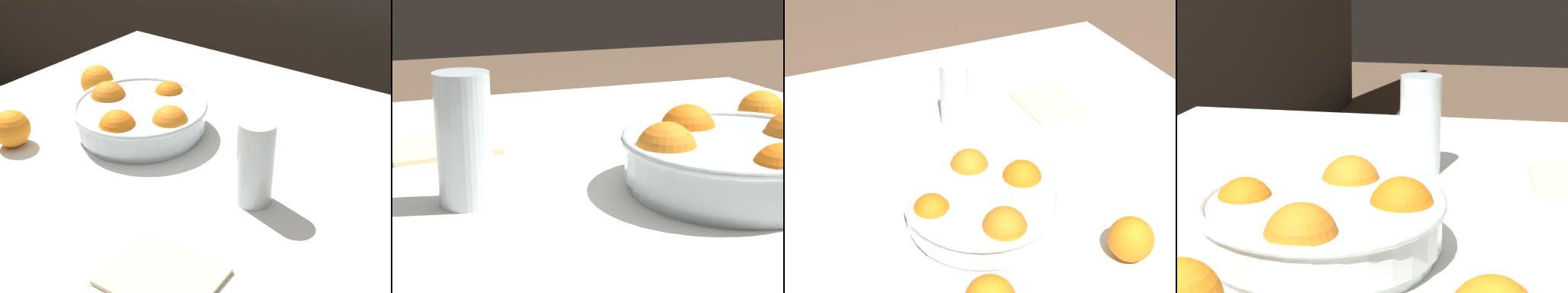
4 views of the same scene
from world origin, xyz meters
TOP-DOWN VIEW (x-y plane):
  - dining_table at (0.00, 0.00)m, footprint 1.16×1.18m
  - fruit_bowl at (-0.13, 0.09)m, footprint 0.28×0.28m
  - juice_glass at (0.18, 0.02)m, footprint 0.06×0.06m
  - orange_loose_near_bowl at (-0.31, -0.10)m, footprint 0.08×0.08m
  - napkin at (0.17, -0.22)m, footprint 0.16×0.14m

SIDE VIEW (x-z plane):
  - dining_table at x=0.00m, z-range 0.29..1.00m
  - napkin at x=0.17m, z-range 0.71..0.72m
  - orange_loose_near_bowl at x=-0.31m, z-range 0.71..0.78m
  - fruit_bowl at x=-0.13m, z-range 0.70..0.80m
  - juice_glass at x=0.18m, z-range 0.70..0.86m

